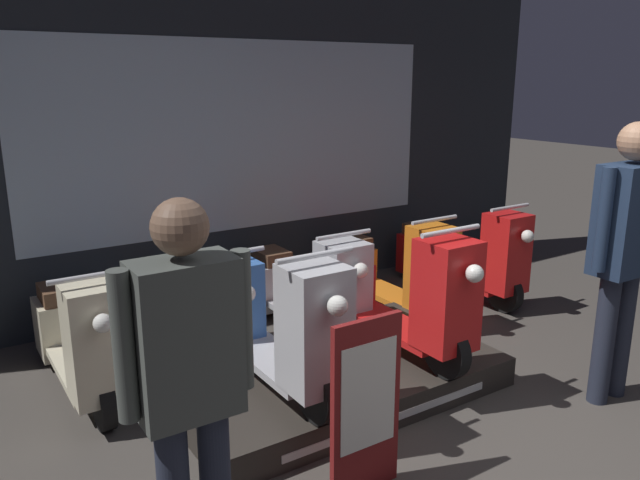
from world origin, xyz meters
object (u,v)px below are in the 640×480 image
object	(u,v)px
scooter_backrow_0	(79,339)
price_sign_board	(366,406)
scooter_backrow_2	(306,290)
scooter_backrow_3	(391,272)
person_left_browsing	(189,374)
person_right_browsing	(625,240)
scooter_display_left	(270,326)
scooter_backrow_1	(204,312)
scooter_backrow_4	(463,257)
scooter_display_right	(393,296)

from	to	relation	value
scooter_backrow_0	price_sign_board	world-z (taller)	scooter_backrow_0
scooter_backrow_2	scooter_backrow_3	xyz separation A→B (m)	(0.89, 0.00, 0.00)
person_left_browsing	person_right_browsing	bearing A→B (deg)	0.00
scooter_display_left	price_sign_board	world-z (taller)	scooter_display_left
person_left_browsing	price_sign_board	world-z (taller)	person_left_browsing
person_right_browsing	price_sign_board	xyz separation A→B (m)	(-1.94, 0.11, -0.60)
scooter_display_left	scooter_backrow_3	xyz separation A→B (m)	(1.73, 0.93, -0.20)
scooter_backrow_2	scooter_backrow_3	world-z (taller)	same
scooter_display_left	scooter_backrow_0	world-z (taller)	scooter_display_left
scooter_backrow_2	price_sign_board	world-z (taller)	scooter_backrow_2
scooter_display_left	scooter_backrow_1	bearing A→B (deg)	93.30
person_left_browsing	price_sign_board	distance (m)	1.07
scooter_backrow_2	person_right_browsing	distance (m)	2.39
scooter_backrow_4	scooter_backrow_1	bearing A→B (deg)	180.00
scooter_display_right	scooter_backrow_0	size ratio (longest dim) A/B	1.00
scooter_backrow_0	price_sign_board	xyz separation A→B (m)	(0.97, -1.88, 0.09)
scooter_display_left	person_left_browsing	distance (m)	1.45
scooter_backrow_0	scooter_display_left	bearing A→B (deg)	-44.41
scooter_backrow_0	scooter_backrow_3	xyz separation A→B (m)	(2.68, 0.00, 0.00)
scooter_backrow_2	person_left_browsing	distance (m)	2.72
scooter_display_right	scooter_backrow_4	distance (m)	1.89
scooter_display_left	scooter_backrow_2	world-z (taller)	scooter_display_left
scooter_backrow_4	price_sign_board	distance (m)	3.21
scooter_display_right	scooter_backrow_4	world-z (taller)	scooter_display_right
scooter_display_left	person_left_browsing	xyz separation A→B (m)	(-0.92, -1.06, 0.38)
person_left_browsing	scooter_backrow_3	bearing A→B (deg)	36.76
scooter_backrow_2	price_sign_board	distance (m)	2.05
scooter_backrow_2	scooter_backrow_4	size ratio (longest dim) A/B	1.00
scooter_backrow_0	price_sign_board	distance (m)	2.12
scooter_display_right	scooter_backrow_2	size ratio (longest dim) A/B	1.00
person_right_browsing	scooter_backrow_3	bearing A→B (deg)	96.68
person_left_browsing	price_sign_board	size ratio (longest dim) A/B	1.75
scooter_display_left	scooter_backrow_3	size ratio (longest dim) A/B	1.00
scooter_backrow_2	scooter_backrow_3	size ratio (longest dim) A/B	1.00
scooter_backrow_2	person_left_browsing	size ratio (longest dim) A/B	0.96
scooter_backrow_1	scooter_backrow_2	size ratio (longest dim) A/B	1.00
scooter_display_left	scooter_backrow_3	distance (m)	1.97
scooter_backrow_0	person_right_browsing	size ratio (longest dim) A/B	0.88
scooter_display_right	price_sign_board	world-z (taller)	scooter_display_right
scooter_display_right	scooter_backrow_0	bearing A→B (deg)	154.35
scooter_backrow_3	scooter_display_left	bearing A→B (deg)	-151.84
scooter_display_left	scooter_display_right	xyz separation A→B (m)	(0.98, 0.00, 0.00)
scooter_backrow_1	scooter_backrow_2	bearing A→B (deg)	0.00
scooter_backrow_0	person_right_browsing	distance (m)	3.59
scooter_backrow_1	person_left_browsing	xyz separation A→B (m)	(-0.87, -1.98, 0.58)
scooter_backrow_3	scooter_display_right	bearing A→B (deg)	-128.90
person_right_browsing	scooter_backrow_0	bearing A→B (deg)	145.71
scooter_backrow_4	price_sign_board	xyz separation A→B (m)	(-2.60, -1.88, 0.09)
scooter_backrow_4	price_sign_board	world-z (taller)	scooter_backrow_4
scooter_backrow_3	scooter_backrow_2	bearing A→B (deg)	180.00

